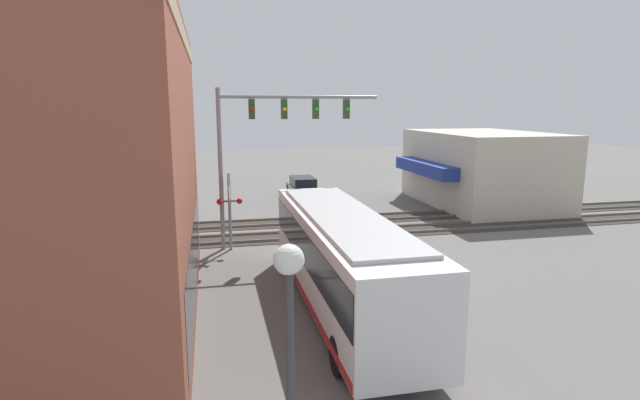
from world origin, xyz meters
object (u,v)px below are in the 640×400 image
Objects in this scene: city_bus at (343,257)px; parked_car_grey at (302,187)px; streetlamp at (290,371)px; pedestrian_near_bus at (373,253)px; parked_car_blue at (324,206)px; crossing_signal at (230,201)px.

city_bus reaches higher than parked_car_grey.
streetlamp is 12.45m from pedestrian_near_bus.
crossing_signal is at bearing 136.39° from parked_car_blue.
crossing_signal is 14.76m from parked_car_grey.
parked_car_grey is (13.44, -5.88, -1.63)m from crossing_signal.
pedestrian_near_bus is (-11.19, 0.61, 0.31)m from parked_car_blue.
parked_car_blue is 2.58× the size of pedestrian_near_bus.
parked_car_grey is (21.24, -2.60, -1.12)m from city_bus.
crossing_signal is 8.68m from parked_car_blue.
parked_car_blue is at bearing -180.00° from parked_car_grey.
crossing_signal reaches higher than parked_car_grey.
streetlamp reaches higher than city_bus.
crossing_signal is at bearing 22.81° from city_bus.
city_bus is 2.42× the size of parked_car_blue.
crossing_signal is at bearing 0.78° from streetlamp.
streetlamp is (-16.25, -0.22, 0.52)m from crossing_signal.
streetlamp is at bearing 155.78° from pedestrian_near_bus.
crossing_signal reaches higher than parked_car_blue.
pedestrian_near_bus is (-5.02, -5.27, -1.34)m from crossing_signal.
city_bus is 21.43m from parked_car_grey.
pedestrian_near_bus reaches higher than parked_car_grey.
crossing_signal is 0.78× the size of parked_car_grey.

